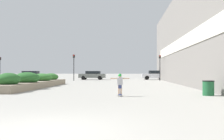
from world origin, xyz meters
The scene contains 13 objects.
ground_plane centered at (0.00, 0.00, 0.00)m, with size 300.00×300.00×0.00m, color #A3A099.
building_wall_right centered at (7.43, 16.21, 4.88)m, with size 0.67×47.68×9.78m.
planter_box centered at (-5.99, 14.95, 0.49)m, with size 2.06×12.93×1.30m.
skateboard centered at (1.44, 8.11, 0.07)m, with size 0.27×0.62×0.09m.
skateboarder centered at (1.44, 8.11, 0.78)m, with size 1.06×0.19×1.13m.
trash_bin centered at (6.37, 8.74, 0.42)m, with size 0.65×0.65×0.84m.
car_leftmost centered at (-14.84, 36.11, 0.75)m, with size 4.62×1.84×1.44m.
car_center_left centered at (16.11, 38.47, 0.87)m, with size 4.64×1.85×1.67m.
car_center_right centered at (6.37, 36.40, 0.80)m, with size 4.22×1.87×1.51m.
car_rightmost centered at (-3.98, 35.53, 0.76)m, with size 4.35×1.87×1.43m.
traffic_light_left centered at (-6.02, 30.52, 2.58)m, with size 0.28×0.30×3.83m.
traffic_light_right centered at (6.56, 31.19, 2.52)m, with size 0.28×0.30×3.72m.
traffic_light_far_left centered at (-17.46, 31.01, 2.40)m, with size 0.28×0.30×3.53m.
Camera 1 is at (1.87, -5.51, 1.34)m, focal length 40.00 mm.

